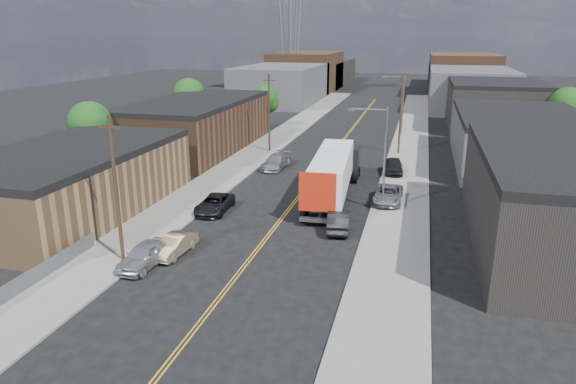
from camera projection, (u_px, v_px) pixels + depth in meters
The scene contains 33 objects.
ground at pixel (348, 134), 79.15m from camera, with size 260.00×260.00×0.00m, color black.
centerline at pixel (331, 155), 65.28m from camera, with size 0.32×120.00×0.01m, color gold.
sidewalk_left at pixel (260, 151), 67.54m from camera, with size 5.00×140.00×0.15m, color slate.
sidewalk_right at pixel (408, 159), 62.98m from camera, with size 5.00×140.00×0.15m, color slate.
warehouse_tan at pixel (70, 181), 43.80m from camera, with size 12.00×22.00×5.60m.
warehouse_brown at pixel (196, 125), 67.70m from camera, with size 12.00×26.00×6.60m.
industrial_right_b at pixel (519, 139), 60.03m from camera, with size 14.00×24.00×6.10m.
industrial_right_c at pixel (493, 104), 83.85m from camera, with size 14.00×22.00×7.60m.
skyline_left_a at pixel (282, 84), 115.13m from camera, with size 16.00×30.00×8.00m, color #3A3A3C.
skyline_right_a at pixel (470, 88), 105.54m from camera, with size 16.00×30.00×8.00m, color #3A3A3C.
skyline_left_b at pixel (306, 72), 137.95m from camera, with size 16.00×26.00×10.00m, color #4C321E.
skyline_right_b at pixel (462, 75), 128.36m from camera, with size 16.00×26.00×10.00m, color #4C321E.
skyline_left_c at pixel (321, 72), 156.88m from camera, with size 16.00×40.00×7.00m, color black.
skyline_right_c at pixel (457, 75), 147.30m from camera, with size 16.00×40.00×7.00m, color black.
streetlight_near at pixel (381, 151), 43.39m from camera, with size 3.39×0.25×9.00m.
streetlight_far at pixel (400, 101), 75.76m from camera, with size 3.39×0.25×9.00m.
utility_pole_left_near at pixel (116, 189), 33.37m from camera, with size 1.60×0.26×10.00m.
utility_pole_left_far at pixel (269, 113), 65.73m from camera, with size 1.60×0.26×10.00m.
utility_pole_right at pixel (401, 114), 64.57m from camera, with size 1.60×0.26×10.00m.
chainlink_fence at pixel (10, 291), 29.47m from camera, with size 0.05×16.00×1.22m.
tree_left_near at pixel (91, 127), 55.62m from camera, with size 4.85×4.76×7.91m.
tree_left_mid at pixel (189, 97), 78.65m from camera, with size 5.10×5.04×8.37m.
tree_left_far at pixel (265, 100), 82.99m from camera, with size 4.35×4.20×6.97m.
tree_right_far at pixel (567, 107), 70.42m from camera, with size 4.85×4.76×7.91m.
semi_truck at pixel (335, 170), 48.15m from camera, with size 3.88×17.40×4.52m.
car_left_a at pixel (144, 255), 33.97m from camera, with size 1.90×4.72×1.61m, color #B3B6B8.
car_left_b at pixel (175, 245), 35.84m from camera, with size 1.48×4.23×1.40m, color #7D6B52.
car_left_c at pixel (214, 204), 44.42m from camera, with size 2.39×5.17×1.44m, color black.
car_left_d at pixel (276, 162), 58.74m from camera, with size 2.25×5.54×1.61m, color #989A9C.
car_right_oncoming at pixel (338, 221), 40.26m from camera, with size 1.65×4.74×1.56m, color black.
car_right_lot_a at pixel (388, 194), 46.51m from camera, with size 2.44×5.29×1.47m, color gray.
car_right_lot_c at pixel (394, 166), 56.25m from camera, with size 1.91×4.75×1.62m, color black.
car_ahead_truck at pixel (345, 156), 61.76m from camera, with size 2.40×5.21×1.45m, color black.
Camera 1 is at (10.65, -18.09, 14.84)m, focal length 32.00 mm.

